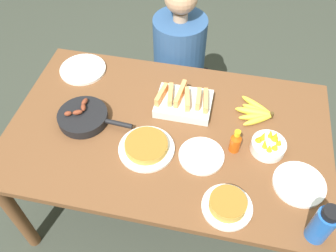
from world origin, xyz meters
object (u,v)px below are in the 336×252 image
at_px(banana_bunch, 257,113).
at_px(hot_sauce_bottle, 235,142).
at_px(melon_tray, 184,102).
at_px(frittata_plate_center, 227,205).
at_px(empty_plate_far_right, 201,156).
at_px(person_figure, 179,75).
at_px(empty_plate_far_left, 83,69).
at_px(skillet, 84,117).
at_px(fruit_bowl_mango, 268,145).
at_px(frittata_plate_side, 146,147).
at_px(empty_plate_near_front, 299,184).
at_px(water_bottle, 323,225).

distance_m(banana_bunch, hot_sauce_bottle, 0.26).
height_order(melon_tray, frittata_plate_center, melon_tray).
distance_m(banana_bunch, melon_tray, 0.37).
height_order(melon_tray, hot_sauce_bottle, hot_sauce_bottle).
xyz_separation_m(melon_tray, hot_sauce_bottle, (0.28, -0.22, 0.02)).
height_order(empty_plate_far_right, hot_sauce_bottle, hot_sauce_bottle).
bearing_deg(person_figure, empty_plate_far_right, -72.56).
distance_m(frittata_plate_center, empty_plate_far_left, 1.13).
xyz_separation_m(melon_tray, skillet, (-0.47, -0.20, -0.01)).
bearing_deg(fruit_bowl_mango, frittata_plate_center, -114.34).
xyz_separation_m(frittata_plate_side, fruit_bowl_mango, (0.56, 0.12, 0.01)).
height_order(skillet, frittata_plate_center, skillet).
bearing_deg(skillet, hot_sauce_bottle, 2.09).
distance_m(skillet, hot_sauce_bottle, 0.75).
distance_m(frittata_plate_center, empty_plate_near_front, 0.35).
bearing_deg(person_figure, hot_sauce_bottle, -61.75).
xyz_separation_m(empty_plate_far_right, water_bottle, (0.50, -0.28, 0.09)).
bearing_deg(empty_plate_far_left, fruit_bowl_mango, -18.43).
xyz_separation_m(melon_tray, empty_plate_far_right, (0.14, -0.29, -0.03)).
distance_m(melon_tray, water_bottle, 0.86).
xyz_separation_m(banana_bunch, frittata_plate_center, (-0.09, -0.55, 0.01)).
bearing_deg(hot_sauce_bottle, frittata_plate_center, -90.19).
xyz_separation_m(banana_bunch, person_figure, (-0.49, 0.51, -0.28)).
distance_m(frittata_plate_center, empty_plate_far_right, 0.27).
bearing_deg(water_bottle, empty_plate_near_front, 104.16).
distance_m(skillet, person_figure, 0.86).
bearing_deg(empty_plate_far_right, fruit_bowl_mango, 19.74).
height_order(empty_plate_near_front, person_figure, person_figure).
relative_size(empty_plate_far_left, water_bottle, 1.26).
relative_size(water_bottle, hot_sauce_bottle, 1.55).
height_order(banana_bunch, person_figure, person_figure).
xyz_separation_m(melon_tray, person_figure, (-0.12, 0.53, -0.30)).
distance_m(frittata_plate_center, fruit_bowl_mango, 0.37).
bearing_deg(person_figure, empty_plate_near_front, -51.67).
relative_size(banana_bunch, empty_plate_far_left, 0.86).
relative_size(banana_bunch, empty_plate_near_front, 0.98).
height_order(water_bottle, person_figure, person_figure).
relative_size(empty_plate_near_front, empty_plate_far_right, 1.09).
bearing_deg(frittata_plate_side, skillet, 162.50).
bearing_deg(melon_tray, skillet, -157.28).
xyz_separation_m(frittata_plate_side, empty_plate_far_right, (0.26, 0.01, -0.02)).
bearing_deg(empty_plate_far_left, hot_sauce_bottle, -23.02).
height_order(empty_plate_near_front, empty_plate_far_right, same).
relative_size(skillet, water_bottle, 1.85).
xyz_separation_m(frittata_plate_center, empty_plate_far_right, (-0.14, 0.23, -0.02)).
xyz_separation_m(skillet, empty_plate_far_left, (-0.14, 0.36, -0.02)).
height_order(empty_plate_far_left, person_figure, person_figure).
distance_m(empty_plate_near_front, fruit_bowl_mango, 0.22).
distance_m(empty_plate_far_right, person_figure, 0.91).
height_order(frittata_plate_center, hot_sauce_bottle, hot_sauce_bottle).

